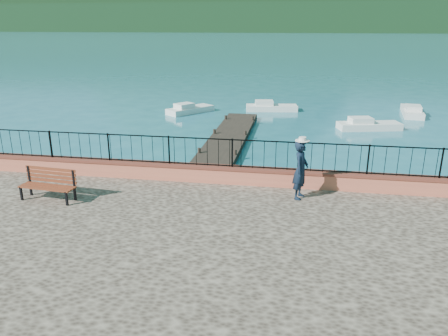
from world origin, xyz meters
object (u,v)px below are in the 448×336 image
(boat_2, at_px, (369,123))
(boat_4, at_px, (272,105))
(boat_3, at_px, (190,107))
(boat_5, at_px, (412,109))
(person, at_px, (301,170))
(park_bench, at_px, (49,191))

(boat_2, bearing_deg, boat_4, 127.82)
(boat_4, bearing_deg, boat_3, -170.81)
(boat_2, relative_size, boat_3, 1.07)
(boat_3, xyz_separation_m, boat_5, (16.16, 2.12, 0.00))
(person, distance_m, boat_5, 22.11)
(person, relative_size, boat_4, 0.48)
(boat_3, relative_size, boat_4, 0.95)
(boat_4, height_order, boat_5, same)
(boat_2, distance_m, boat_4, 8.24)
(boat_3, bearing_deg, park_bench, -140.64)
(boat_4, distance_m, boat_5, 10.24)
(boat_2, height_order, boat_4, same)
(person, bearing_deg, boat_2, -0.73)
(park_bench, distance_m, boat_4, 22.44)
(park_bench, relative_size, boat_5, 0.43)
(person, distance_m, boat_4, 20.46)
(boat_3, height_order, boat_5, same)
(boat_5, bearing_deg, boat_2, 152.24)
(park_bench, relative_size, person, 0.97)
(park_bench, xyz_separation_m, boat_2, (11.97, 16.62, -1.09))
(park_bench, distance_m, boat_2, 20.51)
(boat_4, xyz_separation_m, boat_5, (10.23, 0.24, 0.00))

